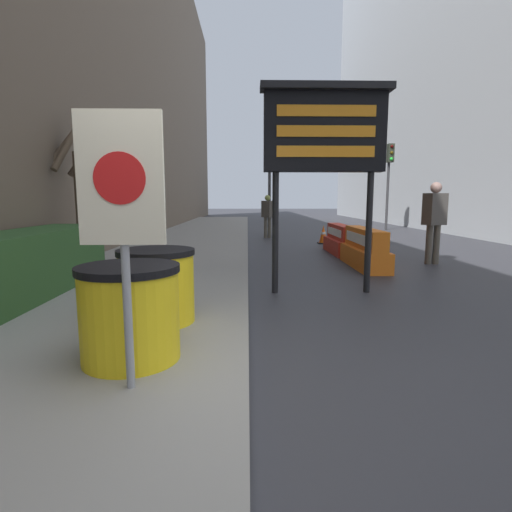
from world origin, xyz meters
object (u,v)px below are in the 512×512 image
Objects in this scene: warning_sign at (122,201)px; traffic_light_far_side at (389,168)px; barrel_drum_foreground at (130,313)px; pedestrian_worker at (434,216)px; traffic_light_near_curb at (270,162)px; pedestrian_passerby at (268,213)px; message_board at (325,134)px; jersey_barrier_orange_near at (364,250)px; jersey_barrier_red_striped at (340,241)px; barrel_drum_middle at (157,286)px; traffic_cone_near at (323,235)px.

traffic_light_far_side reaches higher than warning_sign.
barrel_drum_foreground is 0.45× the size of pedestrian_worker.
pedestrian_passerby is at bearing -95.66° from traffic_light_near_curb.
message_board is 4.32m from pedestrian_worker.
traffic_light_far_side is at bearing -126.39° from pedestrian_worker.
pedestrian_passerby is at bearing 92.50° from message_board.
message_board is 1.70× the size of pedestrian_worker.
jersey_barrier_orange_near is at bearing -9.64° from pedestrian_worker.
traffic_light_near_curb is at bearing 104.65° from jersey_barrier_red_striped.
pedestrian_worker is (5.20, 4.62, 0.56)m from barrel_drum_middle.
pedestrian_passerby is at bearing -147.99° from traffic_light_far_side.
message_board is (2.15, 1.87, 1.90)m from barrel_drum_middle.
traffic_light_near_curb is at bearing -160.81° from traffic_light_far_side.
traffic_cone_near is at bearing -90.83° from pedestrian_worker.
traffic_cone_near is (3.49, 9.89, -0.23)m from barrel_drum_foreground.
pedestrian_worker reaches higher than traffic_cone_near.
traffic_light_far_side reaches higher than jersey_barrier_red_striped.
traffic_light_near_curb is (-1.58, 3.78, 2.69)m from traffic_cone_near.
barrel_drum_foreground is 6.35m from jersey_barrier_orange_near.
message_board is at bearing -106.58° from jersey_barrier_red_striped.
warning_sign is at bearing -114.82° from traffic_light_far_side.
jersey_barrier_orange_near is at bearing 59.87° from message_board.
barrel_drum_middle is 9.52m from traffic_cone_near.
pedestrian_worker is (3.27, -8.00, -1.90)m from traffic_light_near_curb.
message_board reaches higher than jersey_barrier_orange_near.
traffic_light_near_curb is (-1.60, 8.39, 2.61)m from jersey_barrier_orange_near.
traffic_cone_near is at bearing -3.97° from pedestrian_passerby.
barrel_drum_middle is 0.51× the size of pedestrian_passerby.
traffic_cone_near is (1.35, 6.98, -2.13)m from message_board.
barrel_drum_foreground reaches higher than jersey_barrier_red_striped.
jersey_barrier_red_striped is (3.52, 7.54, -0.19)m from barrel_drum_foreground.
warning_sign is 0.61× the size of message_board.
jersey_barrier_orange_near is 6.96m from pedestrian_passerby.
message_board is (2.00, 3.44, 0.98)m from warning_sign.
barrel_drum_foreground is 7.70m from pedestrian_worker.
traffic_light_near_curb is 2.24× the size of pedestrian_worker.
warning_sign is 4.10m from message_board.
warning_sign is at bearing -75.31° from barrel_drum_foreground.
jersey_barrier_red_striped is 1.07× the size of pedestrian_worker.
traffic_cone_near is 4.62m from pedestrian_worker.
traffic_light_near_curb reaches higher than traffic_cone_near.
warning_sign is 17.90m from traffic_light_far_side.
jersey_barrier_red_striped is at bearing -70.85° from pedestrian_worker.
message_board is at bearing 53.71° from barrel_drum_foreground.
pedestrian_worker is 7.19m from pedestrian_passerby.
pedestrian_worker is (1.67, -1.87, 0.75)m from jersey_barrier_red_striped.
traffic_cone_near is at bearing 70.55° from barrel_drum_foreground.
warning_sign reaches higher than pedestrian_passerby.
traffic_light_far_side reaches higher than jersey_barrier_orange_near.
jersey_barrier_red_striped is 0.49× the size of traffic_light_far_side.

